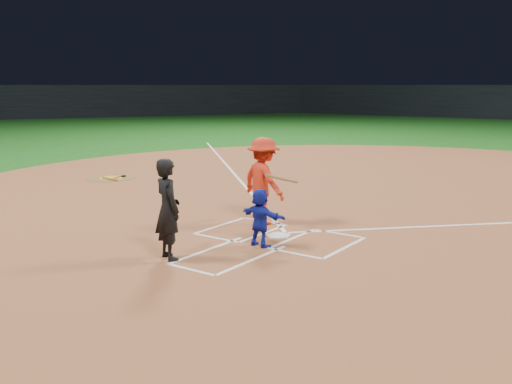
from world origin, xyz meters
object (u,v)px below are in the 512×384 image
Objects in this scene: catcher at (260,218)px; umpire at (168,209)px; home_plate at (278,235)px; batter_at_plate at (263,181)px; on_deck_circle at (111,178)px.

umpire is at bearing 69.12° from catcher.
catcher is at bearing -94.50° from umpire.
home_plate is 1.53m from batter_at_plate.
batter_at_plate is at bearing -39.54° from home_plate.
on_deck_circle is 8.49m from batter_at_plate.
umpire reaches higher than catcher.
batter_at_plate is at bearing -49.93° from catcher.
on_deck_circle is 1.45× the size of catcher.
batter_at_plate reaches higher than on_deck_circle.
home_plate is 1.05m from catcher.
umpire reaches higher than on_deck_circle.
on_deck_circle is (-8.98, 3.12, -0.00)m from home_plate.
umpire is at bearing -34.56° from on_deck_circle.
catcher is 1.95m from batter_at_plate.
batter_at_plate is (-0.12, 3.28, 0.06)m from umpire.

